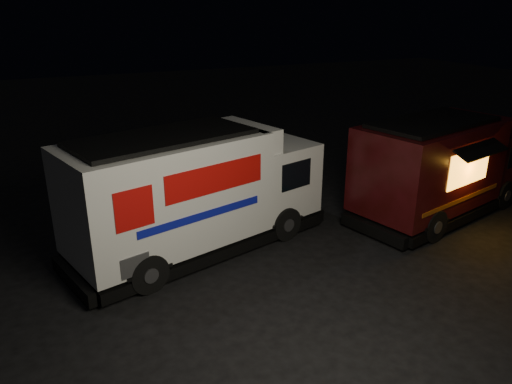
% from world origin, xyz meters
% --- Properties ---
extents(ground, '(80.00, 80.00, 0.00)m').
position_xyz_m(ground, '(0.00, 0.00, 0.00)').
color(ground, black).
rests_on(ground, ground).
extents(white_truck, '(7.75, 4.42, 3.33)m').
position_xyz_m(white_truck, '(-0.65, 2.56, 1.67)').
color(white_truck, silver).
rests_on(white_truck, ground).
extents(red_truck, '(7.12, 4.05, 3.13)m').
position_xyz_m(red_truck, '(7.09, 1.81, 1.56)').
color(red_truck, '#380A0E').
rests_on(red_truck, ground).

